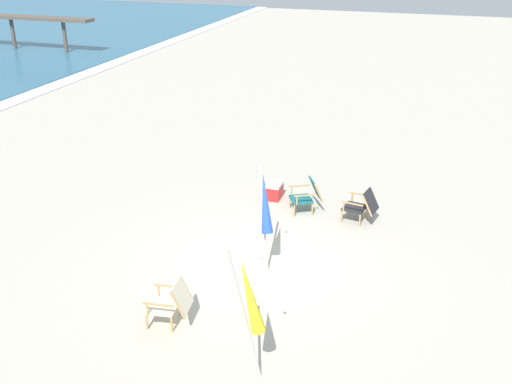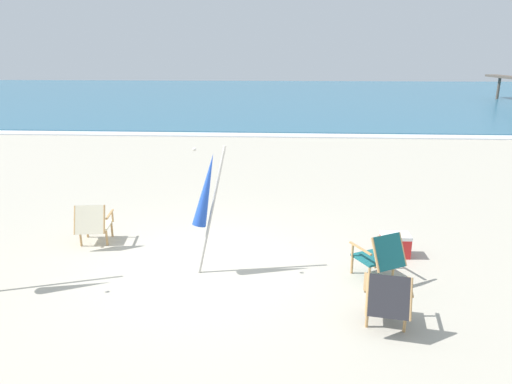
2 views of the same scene
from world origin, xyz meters
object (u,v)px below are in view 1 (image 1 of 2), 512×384
object	(u,v)px
beach_chair_back_right	(308,194)
beach_chair_mid_center	(172,302)
umbrella_furled_yellow	(250,297)
beach_chair_far_center	(362,205)
umbrella_furled_blue	(265,204)
cooler_box	(274,191)

from	to	relation	value
beach_chair_back_right	beach_chair_mid_center	size ratio (longest dim) A/B	1.12
beach_chair_back_right	umbrella_furled_yellow	bearing A→B (deg)	-174.76
beach_chair_far_center	umbrella_furled_blue	distance (m)	3.09
beach_chair_back_right	cooler_box	bearing A→B (deg)	63.98
beach_chair_mid_center	cooler_box	size ratio (longest dim) A/B	1.64
beach_chair_back_right	beach_chair_far_center	bearing A→B (deg)	-97.35
umbrella_furled_blue	umbrella_furled_yellow	bearing A→B (deg)	-166.57
cooler_box	beach_chair_far_center	bearing A→B (deg)	-105.70
umbrella_furled_blue	umbrella_furled_yellow	distance (m)	3.14
beach_chair_back_right	cooler_box	size ratio (longest dim) A/B	1.84
beach_chair_mid_center	beach_chair_back_right	bearing A→B (deg)	-12.57
beach_chair_mid_center	umbrella_furled_yellow	distance (m)	2.04
beach_chair_mid_center	umbrella_furled_blue	xyz separation A→B (m)	(2.28, -0.91, 0.92)
beach_chair_back_right	umbrella_furled_blue	bearing A→B (deg)	175.77
beach_chair_back_right	umbrella_furled_blue	distance (m)	2.87
umbrella_furled_blue	cooler_box	xyz separation A→B (m)	(3.17, 0.75, -1.15)
beach_chair_mid_center	umbrella_furled_blue	size ratio (longest dim) A/B	0.39
beach_chair_mid_center	umbrella_furled_blue	distance (m)	2.62
umbrella_furled_blue	cooler_box	size ratio (longest dim) A/B	4.22
umbrella_furled_yellow	cooler_box	size ratio (longest dim) A/B	4.23
beach_chair_far_center	umbrella_furled_blue	world-z (taller)	umbrella_furled_blue
beach_chair_back_right	beach_chair_mid_center	bearing A→B (deg)	167.43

